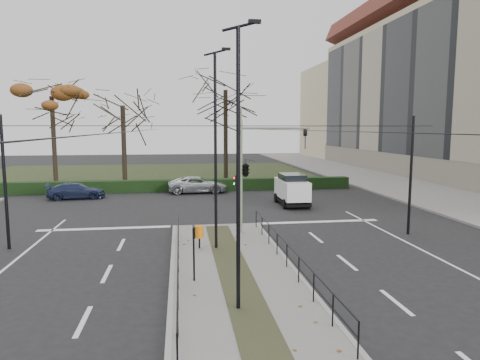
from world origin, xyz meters
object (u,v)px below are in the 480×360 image
object	(u,v)px
parked_car_fourth	(198,185)
bare_tree_center	(226,96)
traffic_light	(247,167)
parked_car_third	(76,191)
rust_tree	(52,96)
streetlamp_median_near	(239,167)
bare_tree_near	(123,111)
white_van	(292,189)
info_panel	(193,238)
streetlamp_median_far	(216,149)
litter_bin	(199,232)

from	to	relation	value
parked_car_fourth	bare_tree_center	size ratio (longest dim) A/B	0.40
traffic_light	parked_car_fourth	world-z (taller)	traffic_light
parked_car_third	bare_tree_center	bearing A→B (deg)	-55.23
parked_car_fourth	rust_tree	world-z (taller)	rust_tree
parked_car_third	parked_car_fourth	size ratio (longest dim) A/B	0.86
streetlamp_median_near	bare_tree_near	bearing A→B (deg)	103.02
bare_tree_center	white_van	bearing A→B (deg)	-79.83
white_van	bare_tree_near	distance (m)	19.01
info_panel	rust_tree	world-z (taller)	rust_tree
streetlamp_median_far	streetlamp_median_near	bearing A→B (deg)	-89.08
info_panel	parked_car_third	bearing A→B (deg)	113.25
traffic_light	bare_tree_center	distance (m)	24.61
litter_bin	info_panel	size ratio (longest dim) A/B	0.51
rust_tree	bare_tree_near	xyz separation A→B (m)	(7.16, -3.25, -1.52)
streetlamp_median_far	white_van	size ratio (longest dim) A/B	2.14
white_van	rust_tree	bearing A→B (deg)	141.59
streetlamp_median_near	rust_tree	bearing A→B (deg)	113.10
traffic_light	litter_bin	xyz separation A→B (m)	(-2.54, -2.54, -2.60)
rust_tree	bare_tree_near	distance (m)	8.01
parked_car_third	rust_tree	distance (m)	14.20
streetlamp_median_far	rust_tree	world-z (taller)	rust_tree
white_van	bare_tree_center	xyz separation A→B (m)	(-2.91, 16.21, 7.47)
info_panel	bare_tree_near	world-z (taller)	bare_tree_near
litter_bin	streetlamp_median_near	bearing A→B (deg)	-82.60
parked_car_third	streetlamp_median_far	bearing A→B (deg)	-155.20
info_panel	parked_car_fourth	bearing A→B (deg)	87.24
streetlamp_median_far	parked_car_fourth	size ratio (longest dim) A/B	1.76
rust_tree	parked_car_fourth	bearing A→B (deg)	-33.67
streetlamp_median_far	bare_tree_center	bearing A→B (deg)	82.97
white_van	bare_tree_near	size ratio (longest dim) A/B	0.41
streetlamp_median_far	bare_tree_near	bearing A→B (deg)	106.23
info_panel	parked_car_fourth	world-z (taller)	info_panel
litter_bin	parked_car_third	distance (m)	17.60
litter_bin	parked_car_fourth	distance (m)	17.10
traffic_light	streetlamp_median_far	xyz separation A→B (m)	(-1.79, -2.67, 1.07)
info_panel	rust_tree	xyz separation A→B (m)	(-12.78, 30.34, 6.77)
litter_bin	streetlamp_median_far	bearing A→B (deg)	-10.27
parked_car_fourth	bare_tree_center	xyz separation A→B (m)	(3.40, 9.46, 7.95)
streetlamp_median_near	bare_tree_near	distance (m)	30.48
litter_bin	bare_tree_center	size ratio (longest dim) A/B	0.08
traffic_light	streetlamp_median_near	distance (m)	9.29
streetlamp_median_far	parked_car_third	xyz separation A→B (m)	(-9.45, 15.44, -3.90)
rust_tree	bare_tree_center	world-z (taller)	bare_tree_center
streetlamp_median_far	parked_car_third	distance (m)	18.52
info_panel	streetlamp_median_far	distance (m)	4.98
bare_tree_center	bare_tree_near	distance (m)	10.77
litter_bin	parked_car_third	size ratio (longest dim) A/B	0.23
streetlamp_median_near	streetlamp_median_far	world-z (taller)	streetlamp_median_far
traffic_light	parked_car_third	xyz separation A→B (m)	(-11.24, 12.77, -2.84)
white_van	litter_bin	bearing A→B (deg)	-123.90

